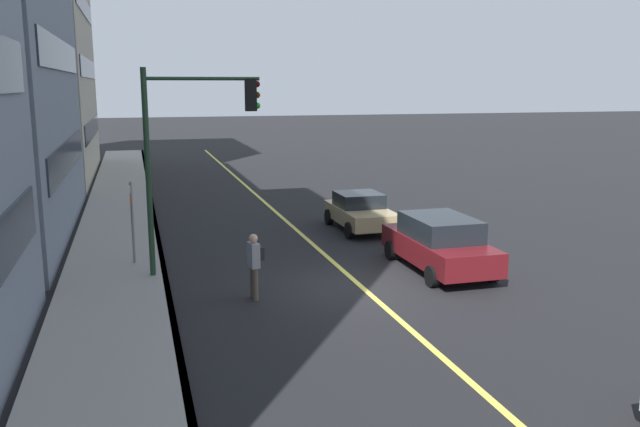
{
  "coord_description": "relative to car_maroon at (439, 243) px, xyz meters",
  "views": [
    {
      "loc": [
        -16.62,
        5.84,
        5.47
      ],
      "look_at": [
        0.67,
        0.96,
        1.96
      ],
      "focal_mm": 37.18,
      "sensor_mm": 36.0,
      "label": 1
    }
  ],
  "objects": [
    {
      "name": "ground",
      "position": [
        -0.87,
        2.79,
        -0.84
      ],
      "size": [
        200.0,
        200.0,
        0.0
      ],
      "primitive_type": "plane",
      "color": "black"
    },
    {
      "name": "sidewalk_slab",
      "position": [
        -0.87,
        9.34,
        -0.76
      ],
      "size": [
        80.0,
        2.93,
        0.15
      ],
      "primitive_type": "cube",
      "color": "gray",
      "rests_on": "ground"
    },
    {
      "name": "curb_edge",
      "position": [
        -0.87,
        7.96,
        -0.76
      ],
      "size": [
        80.0,
        0.16,
        0.15
      ],
      "primitive_type": "cube",
      "color": "slate",
      "rests_on": "ground"
    },
    {
      "name": "lane_stripe_center",
      "position": [
        -0.87,
        2.79,
        -0.83
      ],
      "size": [
        80.0,
        0.16,
        0.01
      ],
      "primitive_type": "cube",
      "color": "#D8CC4C",
      "rests_on": "ground"
    },
    {
      "name": "car_maroon",
      "position": [
        0.0,
        0.0,
        0.0
      ],
      "size": [
        4.61,
        2.05,
        1.64
      ],
      "color": "#591116",
      "rests_on": "ground"
    },
    {
      "name": "car_tan",
      "position": [
        6.01,
        0.4,
        -0.13
      ],
      "size": [
        3.97,
        1.96,
        1.4
      ],
      "color": "tan",
      "rests_on": "ground"
    },
    {
      "name": "pedestrian_with_backpack",
      "position": [
        -1.21,
        5.79,
        0.18
      ],
      "size": [
        0.44,
        0.41,
        1.73
      ],
      "color": "brown",
      "rests_on": "ground"
    },
    {
      "name": "traffic_light_mast",
      "position": [
        1.26,
        7.11,
        3.18
      ],
      "size": [
        0.28,
        3.26,
        5.93
      ],
      "color": "#1E3823",
      "rests_on": "ground"
    },
    {
      "name": "street_sign_post",
      "position": [
        2.77,
        8.78,
        0.71
      ],
      "size": [
        0.6,
        0.08,
        2.62
      ],
      "color": "slate",
      "rests_on": "ground"
    }
  ]
}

